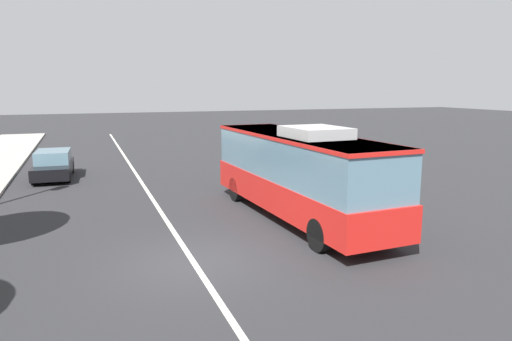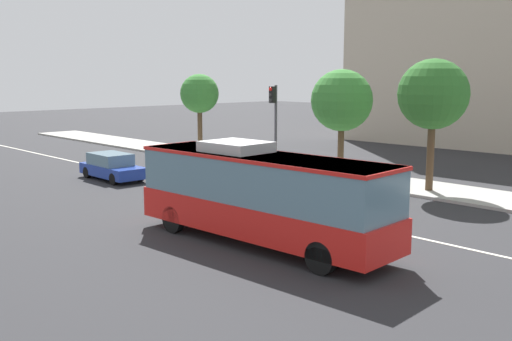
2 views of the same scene
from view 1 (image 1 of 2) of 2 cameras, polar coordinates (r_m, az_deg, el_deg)
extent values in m
plane|color=#28282B|center=(13.27, -7.68, -11.00)|extent=(160.00, 160.00, 0.00)
cube|color=silver|center=(13.27, -7.68, -10.98)|extent=(76.00, 0.16, 0.01)
cube|color=red|center=(17.17, 5.07, -2.66)|extent=(10.11, 3.01, 1.10)
cube|color=slate|center=(16.92, 5.14, 1.76)|extent=(9.91, 2.92, 1.58)
cube|color=red|center=(16.83, 5.18, 4.21)|extent=(10.01, 2.98, 0.12)
cube|color=#B2B2B2|center=(15.77, 7.28, 4.65)|extent=(2.29, 1.91, 0.36)
cylinder|color=black|center=(19.84, -2.44, -2.29)|extent=(1.01, 0.35, 1.00)
cylinder|color=black|center=(20.71, 3.26, -1.77)|extent=(1.01, 0.35, 1.00)
cylinder|color=black|center=(13.92, 7.73, -7.81)|extent=(1.01, 0.35, 1.00)
cylinder|color=black|center=(15.13, 14.94, -6.59)|extent=(1.01, 0.35, 1.00)
cube|color=black|center=(26.87, -23.50, 0.21)|extent=(4.57, 1.99, 0.60)
cube|color=slate|center=(27.03, -23.54, 1.59)|extent=(2.59, 1.76, 0.64)
cylinder|color=black|center=(25.36, -21.97, -0.70)|extent=(0.65, 0.25, 0.64)
cylinder|color=black|center=(25.53, -25.55, -0.90)|extent=(0.65, 0.25, 0.64)
cylinder|color=black|center=(28.31, -21.59, 0.38)|extent=(0.65, 0.25, 0.64)
cylinder|color=black|center=(28.47, -24.80, 0.21)|extent=(0.65, 0.25, 0.64)
camera|label=2|loc=(35.93, 15.50, 11.29)|focal=41.39mm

